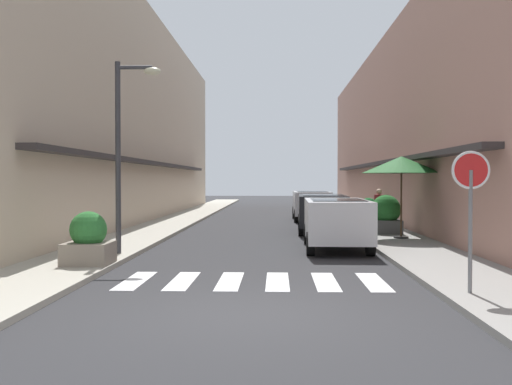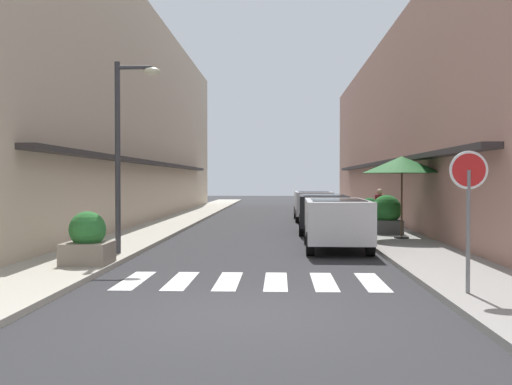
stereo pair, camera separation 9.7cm
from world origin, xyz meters
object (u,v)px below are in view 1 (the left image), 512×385
Objects in this scene: street_lamp at (126,135)px; pedestrian_walking_near at (379,210)px; cafe_umbrella at (401,165)px; parked_car_mid at (322,209)px; planter_corner at (88,241)px; parked_car_near at (336,218)px; parked_car_far at (311,202)px; planter_midblock at (386,215)px; round_street_sign at (471,184)px; planter_far at (368,211)px.

street_lamp is 3.12× the size of pedestrian_walking_near.
cafe_umbrella is 1.69× the size of pedestrian_walking_near.
parked_car_mid reaches higher than planter_corner.
parked_car_near is 1.02× the size of parked_car_far.
cafe_umbrella is (2.34, -10.02, 1.60)m from parked_car_far.
parked_car_mid is at bearing 125.87° from cafe_umbrella.
planter_midblock reaches higher than parked_car_far.
planter_far is at bearing 86.85° from round_street_sign.
street_lamp reaches higher than round_street_sign.
street_lamp is at bearing -111.47° from parked_car_far.
cafe_umbrella is (7.99, 4.32, -0.66)m from street_lamp.
parked_car_far is at bearing 137.04° from planter_far.
planter_corner is 11.49m from pedestrian_walking_near.
parked_car_near is 3.63× the size of planter_corner.
parked_car_near is at bearing -103.88° from planter_far.
planter_far is (8.48, 13.97, -0.03)m from planter_corner.
street_lamp reaches higher than planter_midblock.
parked_car_far is 17.35m from planter_corner.
planter_midblock is at bearing -62.85° from pedestrian_walking_near.
planter_corner is at bearing -121.25° from planter_far.
parked_car_near is at bearing -90.00° from parked_car_mid.
street_lamp is at bearing -148.57° from pedestrian_walking_near.
parked_car_near reaches higher than planter_corner.
planter_midblock is 1.26× the size of planter_far.
parked_car_near is at bearing -135.72° from cafe_umbrella.
cafe_umbrella is at bearing -87.66° from pedestrian_walking_near.
cafe_umbrella reaches higher than round_street_sign.
parked_car_mid is at bearing 145.07° from planter_midblock.
pedestrian_walking_near is (-0.38, 2.01, -1.57)m from cafe_umbrella.
parked_car_far is 2.67× the size of pedestrian_walking_near.
cafe_umbrella is 2.58m from pedestrian_walking_near.
parked_car_far is at bearing 68.53° from street_lamp.
parked_car_near is 1.81× the size of round_street_sign.
planter_far is (2.47, 10.00, -0.30)m from parked_car_near.
cafe_umbrella is (2.34, 2.29, 1.60)m from parked_car_near.
planter_far is at bearing -42.96° from parked_car_far.
parked_car_mid is 11.24m from planter_corner.
parked_car_mid is 0.89× the size of street_lamp.
parked_car_far is 10.41m from cafe_umbrella.
parked_car_near is 12.30m from parked_car_far.
parked_car_far is 1.77× the size of round_street_sign.
planter_far is (2.47, 4.47, -0.30)m from parked_car_mid.
planter_far is at bearing 61.07° from parked_car_mid.
planter_midblock is (7.81, 6.05, -2.39)m from street_lamp.
planter_midblock reaches higher than planter_corner.
round_street_sign is 17.21m from planter_far.
street_lamp reaches higher than parked_car_mid.
street_lamp is at bearing -151.57° from cafe_umbrella.
parked_car_near is 10.31m from planter_far.
planter_corner is 1.10× the size of planter_far.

